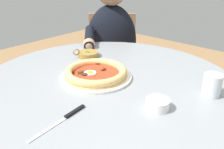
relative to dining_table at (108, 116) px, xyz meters
The scene contains 8 objects.
dining_table is the anchor object (origin of this frame).
pizza_on_plate 0.21m from the dining_table, 24.12° to the left, with size 0.29×0.29×0.04m.
water_glass 0.45m from the dining_table, 157.89° to the right, with size 0.06×0.06×0.08m.
steak_knife 0.35m from the dining_table, 107.96° to the left, with size 0.03×0.22×0.01m.
ramekin_capers 0.34m from the dining_table, 168.96° to the left, with size 0.08×0.08×0.03m.
olive_pan 0.35m from the dining_table, 27.11° to the right, with size 0.10×0.12×0.05m.
diner_person 0.72m from the dining_table, 49.44° to the right, with size 0.44×0.57×1.13m.
cafe_chair_diner 0.86m from the dining_table, 49.57° to the right, with size 0.56×0.56×0.85m.
Camera 1 is at (-0.60, 0.64, 1.17)m, focal length 38.13 mm.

